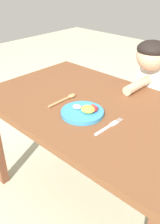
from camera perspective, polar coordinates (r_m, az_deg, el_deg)
The scene contains 6 objects.
ground_plane at distance 1.78m, azimuth 2.77°, elevation -18.99°, with size 8.00×8.00×0.00m, color beige.
dining_table at distance 1.37m, azimuth 3.42°, elevation -1.27°, with size 1.27×0.79×0.72m.
plate at distance 1.23m, azimuth 0.79°, elevation 0.06°, with size 0.22×0.22×0.05m.
fork at distance 1.15m, azimuth 6.66°, elevation -3.36°, with size 0.03×0.19×0.01m.
spoon at distance 1.38m, azimuth -3.28°, elevation 3.13°, with size 0.03×0.20×0.02m.
person at distance 1.78m, azimuth 15.93°, elevation 2.20°, with size 0.19×0.46×0.99m.
Camera 1 is at (0.74, -0.90, 1.35)m, focal length 39.56 mm.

